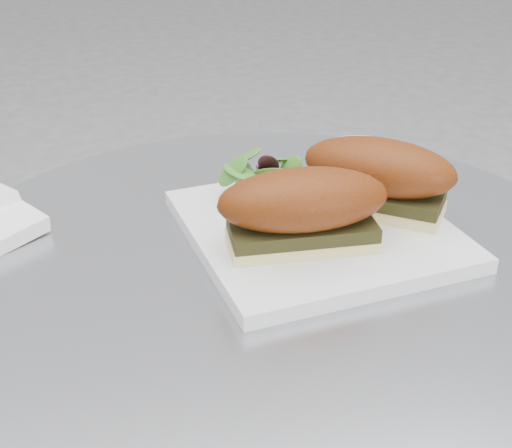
% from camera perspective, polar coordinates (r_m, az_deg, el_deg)
% --- Properties ---
extents(table, '(0.70, 0.70, 0.73)m').
position_cam_1_polar(table, '(0.86, 0.93, -16.99)').
color(table, '#A7A9AE').
rests_on(table, ground).
extents(plate, '(0.29, 0.29, 0.02)m').
position_cam_1_polar(plate, '(0.75, 4.90, -0.42)').
color(plate, white).
rests_on(plate, table).
extents(sandwich_left, '(0.17, 0.08, 0.08)m').
position_cam_1_polar(sandwich_left, '(0.68, 3.78, 1.29)').
color(sandwich_left, '#DBD089').
rests_on(sandwich_left, plate).
extents(sandwich_right, '(0.17, 0.15, 0.08)m').
position_cam_1_polar(sandwich_right, '(0.76, 9.76, 3.90)').
color(sandwich_right, '#DBD089').
rests_on(sandwich_right, plate).
extents(salad, '(0.09, 0.09, 0.05)m').
position_cam_1_polar(salad, '(0.79, 1.04, 4.06)').
color(salad, '#4F8D2E').
rests_on(salad, plate).
extents(saucer, '(0.13, 0.13, 0.01)m').
position_cam_1_polar(saucer, '(0.93, 8.55, 5.29)').
color(saucer, white).
rests_on(saucer, table).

